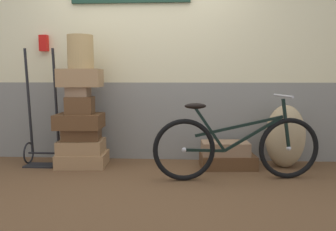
{
  "coord_description": "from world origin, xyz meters",
  "views": [
    {
      "loc": [
        0.55,
        -3.62,
        1.05
      ],
      "look_at": [
        0.3,
        0.26,
        0.62
      ],
      "focal_mm": 37.03,
      "sensor_mm": 36.0,
      "label": 1
    }
  ],
  "objects": [
    {
      "name": "suitcase_4",
      "position": [
        -0.74,
        0.34,
        0.73
      ],
      "size": [
        0.33,
        0.3,
        0.2
      ],
      "primitive_type": "cube",
      "rotation": [
        0.0,
        0.0,
        0.1
      ],
      "color": "brown",
      "rests_on": "suitcase_3"
    },
    {
      "name": "suitcase_7",
      "position": [
        0.99,
        0.39,
        0.08
      ],
      "size": [
        0.66,
        0.44,
        0.16
      ],
      "primitive_type": "cube",
      "rotation": [
        0.0,
        0.0,
        0.08
      ],
      "color": "brown",
      "rests_on": "ground"
    },
    {
      "name": "suitcase_1",
      "position": [
        -0.74,
        0.36,
        0.24
      ],
      "size": [
        0.54,
        0.45,
        0.15
      ],
      "primitive_type": "cube",
      "rotation": [
        0.0,
        0.0,
        0.07
      ],
      "color": "#9E754C",
      "rests_on": "suitcase_0"
    },
    {
      "name": "suitcase_8",
      "position": [
        0.96,
        0.38,
        0.23
      ],
      "size": [
        0.56,
        0.35,
        0.15
      ],
      "primitive_type": "cube",
      "rotation": [
        0.0,
        0.0,
        0.06
      ],
      "color": "#937051",
      "rests_on": "suitcase_7"
    },
    {
      "name": "ground",
      "position": [
        0.0,
        0.0,
        -0.03
      ],
      "size": [
        9.23,
        5.2,
        0.06
      ],
      "primitive_type": "cube",
      "color": "brown"
    },
    {
      "name": "burlap_sack",
      "position": [
        1.66,
        0.45,
        0.37
      ],
      "size": [
        0.46,
        0.39,
        0.73
      ],
      "primitive_type": "ellipsoid",
      "color": "tan",
      "rests_on": "ground"
    },
    {
      "name": "wicker_basket",
      "position": [
        -0.72,
        0.36,
        1.34
      ],
      "size": [
        0.3,
        0.3,
        0.39
      ],
      "primitive_type": "cylinder",
      "color": "tan",
      "rests_on": "suitcase_6"
    },
    {
      "name": "suitcase_5",
      "position": [
        -0.76,
        0.34,
        0.88
      ],
      "size": [
        0.26,
        0.21,
        0.11
      ],
      "primitive_type": "cube",
      "rotation": [
        0.0,
        0.0,
        0.01
      ],
      "color": "#937051",
      "rests_on": "suitcase_4"
    },
    {
      "name": "luggage_trolley",
      "position": [
        -1.23,
        0.4,
        0.34
      ],
      "size": [
        0.42,
        0.35,
        1.39
      ],
      "color": "black",
      "rests_on": "ground"
    },
    {
      "name": "suitcase_6",
      "position": [
        -0.74,
        0.38,
        1.04
      ],
      "size": [
        0.51,
        0.39,
        0.21
      ],
      "primitive_type": "cube",
      "rotation": [
        0.0,
        0.0,
        0.08
      ],
      "color": "#9E754C",
      "rests_on": "suitcase_5"
    },
    {
      "name": "bicycle",
      "position": [
        1.02,
        -0.09,
        0.34
      ],
      "size": [
        1.72,
        0.46,
        0.88
      ],
      "color": "black",
      "rests_on": "ground"
    },
    {
      "name": "suitcase_3",
      "position": [
        -0.75,
        0.34,
        0.54
      ],
      "size": [
        0.55,
        0.45,
        0.17
      ],
      "primitive_type": "cube",
      "rotation": [
        0.0,
        0.0,
        0.05
      ],
      "color": "brown",
      "rests_on": "suitcase_2"
    },
    {
      "name": "suitcase_2",
      "position": [
        -0.74,
        0.37,
        0.38
      ],
      "size": [
        0.46,
        0.39,
        0.14
      ],
      "primitive_type": "cube",
      "rotation": [
        0.0,
        0.0,
        0.12
      ],
      "color": "brown",
      "rests_on": "suitcase_1"
    },
    {
      "name": "station_building",
      "position": [
        0.01,
        0.85,
        1.46
      ],
      "size": [
        7.23,
        0.74,
        2.91
      ],
      "color": "gray",
      "rests_on": "ground"
    },
    {
      "name": "suitcase_0",
      "position": [
        -0.73,
        0.35,
        0.08
      ],
      "size": [
        0.59,
        0.48,
        0.16
      ],
      "primitive_type": "cube",
      "rotation": [
        0.0,
        0.0,
        0.07
      ],
      "color": "#9E754C",
      "rests_on": "ground"
    }
  ]
}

